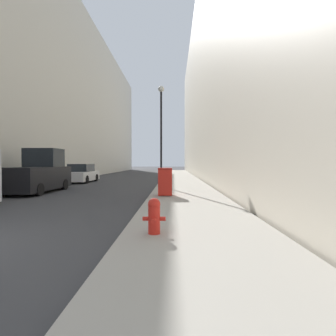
{
  "coord_description": "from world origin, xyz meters",
  "views": [
    {
      "loc": [
        5.04,
        -4.44,
        1.68
      ],
      "look_at": [
        4.55,
        17.56,
        1.21
      ],
      "focal_mm": 28.0,
      "sensor_mm": 36.0,
      "label": 1
    }
  ],
  "objects_px": {
    "trash_bin": "(165,181)",
    "pickup_truck": "(38,174)",
    "fire_hydrant": "(154,215)",
    "lamppost": "(161,125)",
    "parked_sedan_near": "(82,174)"
  },
  "relations": [
    {
      "from": "trash_bin",
      "to": "pickup_truck",
      "type": "xyz_separation_m",
      "value": [
        -7.26,
        2.45,
        0.22
      ]
    },
    {
      "from": "fire_hydrant",
      "to": "lamppost",
      "type": "relative_size",
      "value": 0.12
    },
    {
      "from": "fire_hydrant",
      "to": "pickup_truck",
      "type": "bearing_deg",
      "value": 128.87
    },
    {
      "from": "trash_bin",
      "to": "parked_sedan_near",
      "type": "distance_m",
      "value": 12.26
    },
    {
      "from": "fire_hydrant",
      "to": "pickup_truck",
      "type": "relative_size",
      "value": 0.16
    },
    {
      "from": "lamppost",
      "to": "pickup_truck",
      "type": "height_order",
      "value": "lamppost"
    },
    {
      "from": "trash_bin",
      "to": "fire_hydrant",
      "type": "bearing_deg",
      "value": -90.22
    },
    {
      "from": "trash_bin",
      "to": "pickup_truck",
      "type": "height_order",
      "value": "pickup_truck"
    },
    {
      "from": "parked_sedan_near",
      "to": "trash_bin",
      "type": "bearing_deg",
      "value": -52.89
    },
    {
      "from": "parked_sedan_near",
      "to": "lamppost",
      "type": "bearing_deg",
      "value": -36.99
    },
    {
      "from": "pickup_truck",
      "to": "trash_bin",
      "type": "bearing_deg",
      "value": -18.68
    },
    {
      "from": "fire_hydrant",
      "to": "parked_sedan_near",
      "type": "distance_m",
      "value": 17.89
    },
    {
      "from": "fire_hydrant",
      "to": "lamppost",
      "type": "xyz_separation_m",
      "value": [
        -0.38,
        11.03,
        3.49
      ]
    },
    {
      "from": "lamppost",
      "to": "parked_sedan_near",
      "type": "bearing_deg",
      "value": 143.01
    },
    {
      "from": "pickup_truck",
      "to": "parked_sedan_near",
      "type": "height_order",
      "value": "pickup_truck"
    }
  ]
}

